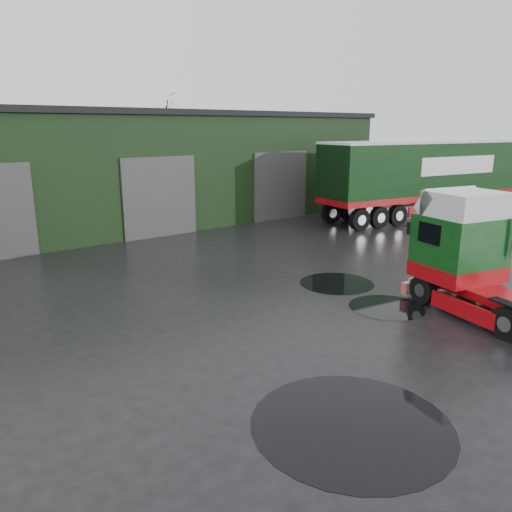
{
  "coord_description": "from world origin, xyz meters",
  "views": [
    {
      "loc": [
        -9.62,
        -8.63,
        5.43
      ],
      "look_at": [
        -0.75,
        2.65,
        1.7
      ],
      "focal_mm": 35.0,
      "sensor_mm": 36.0,
      "label": 1
    }
  ],
  "objects": [
    {
      "name": "puddle_4",
      "position": [
        2.57,
        0.32,
        0.0
      ],
      "size": [
        2.33,
        2.33,
        0.01
      ],
      "primitive_type": "cylinder",
      "color": "black",
      "rests_on": "ground"
    },
    {
      "name": "puddle_0",
      "position": [
        -3.1,
        -3.25,
        0.0
      ],
      "size": [
        3.82,
        3.82,
        0.01
      ],
      "primitive_type": "cylinder",
      "color": "black",
      "rests_on": "ground"
    },
    {
      "name": "puddle_1",
      "position": [
        3.16,
        2.96,
        0.0
      ],
      "size": [
        2.64,
        2.64,
        0.01
      ],
      "primitive_type": "cylinder",
      "color": "black",
      "rests_on": "ground"
    },
    {
      "name": "wash_bucket",
      "position": [
        6.14,
        -1.12,
        0.16
      ],
      "size": [
        0.41,
        0.41,
        0.31
      ],
      "primitive_type": "cylinder",
      "rotation": [
        0.0,
        0.0,
        -0.3
      ],
      "color": "#130691",
      "rests_on": "ground"
    },
    {
      "name": "tree_back_b",
      "position": [
        10.0,
        30.0,
        3.75
      ],
      "size": [
        4.4,
        4.4,
        7.5
      ],
      "primitive_type": null,
      "color": "black",
      "rests_on": "ground"
    },
    {
      "name": "hero_tractor",
      "position": [
        4.19,
        -2.34,
        1.8
      ],
      "size": [
        3.69,
        6.2,
        3.6
      ],
      "primitive_type": null,
      "rotation": [
        0.0,
        0.0,
        -0.23
      ],
      "color": "#0C3D12",
      "rests_on": "ground"
    },
    {
      "name": "warehouse",
      "position": [
        2.0,
        20.0,
        3.16
      ],
      "size": [
        32.4,
        12.4,
        6.3
      ],
      "color": "black",
      "rests_on": "ground"
    },
    {
      "name": "ground",
      "position": [
        0.0,
        0.0,
        0.0
      ],
      "size": [
        100.0,
        100.0,
        0.0
      ],
      "primitive_type": "plane",
      "color": "black"
    },
    {
      "name": "lorry_right",
      "position": [
        17.0,
        9.0,
        2.34
      ],
      "size": [
        18.04,
        5.8,
        4.67
      ],
      "primitive_type": null,
      "rotation": [
        0.0,
        0.0,
        -1.73
      ],
      "color": "silver",
      "rests_on": "ground"
    }
  ]
}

